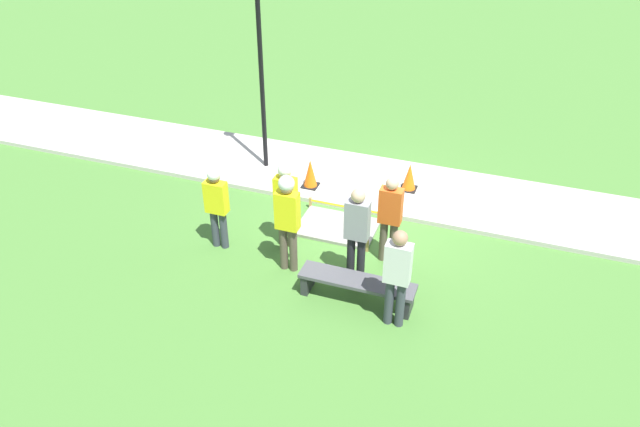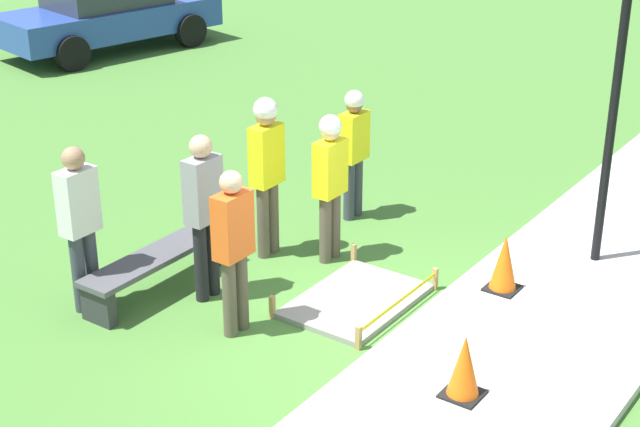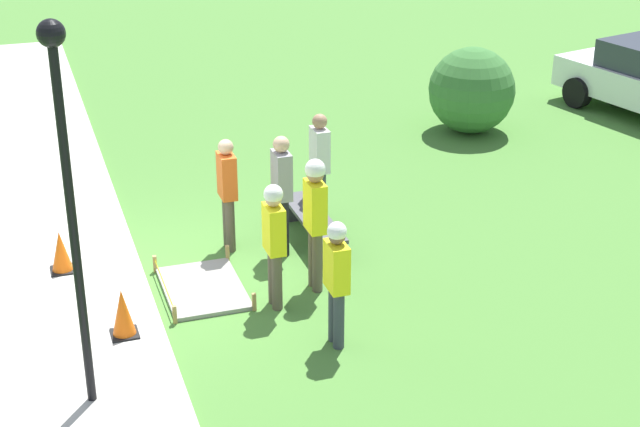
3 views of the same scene
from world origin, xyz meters
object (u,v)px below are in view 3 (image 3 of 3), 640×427
worker_trainee (315,212)px  traffic_cone_far_patch (123,313)px  traffic_cone_near_patch (61,252)px  worker_supervisor (274,236)px  park_bench (313,223)px  lamppost_near (66,168)px  bystander_in_white_shirt (282,187)px  bystander_in_orange_shirt (227,188)px  worker_assistant (337,274)px  bystander_in_gray_shirt (320,161)px

worker_trainee → traffic_cone_far_patch: bearing=-77.6°
traffic_cone_far_patch → worker_trainee: worker_trainee is taller
worker_trainee → traffic_cone_near_patch: bearing=-113.4°
traffic_cone_near_patch → worker_supervisor: (1.72, 2.61, 0.64)m
park_bench → lamppost_near: 5.51m
park_bench → worker_supervisor: (1.69, -1.08, 0.71)m
bystander_in_white_shirt → lamppost_near: 4.73m
bystander_in_white_shirt → traffic_cone_far_patch: bearing=-55.2°
bystander_in_orange_shirt → bystander_in_white_shirt: bearing=61.6°
traffic_cone_far_patch → worker_assistant: bearing=70.7°
park_bench → worker_trainee: worker_trainee is taller
bystander_in_gray_shirt → park_bench: bearing=-25.4°
traffic_cone_far_patch → bystander_in_white_shirt: 3.20m
worker_trainee → bystander_in_gray_shirt: bearing=160.2°
bystander_in_white_shirt → lamppost_near: (3.06, -3.11, 1.82)m
traffic_cone_far_patch → lamppost_near: (1.27, -0.54, 2.45)m
park_bench → lamppost_near: bearing=-48.3°
traffic_cone_far_patch → bystander_in_white_shirt: bystander_in_white_shirt is taller
traffic_cone_near_patch → bystander_in_gray_shirt: (-0.68, 4.03, 0.62)m
traffic_cone_near_patch → bystander_in_white_shirt: bystander_in_white_shirt is taller
worker_supervisor → bystander_in_gray_shirt: (-2.40, 1.41, -0.02)m
bystander_in_gray_shirt → bystander_in_white_shirt: 1.25m
worker_supervisor → worker_assistant: (1.16, 0.45, -0.06)m
traffic_cone_far_patch → worker_trainee: 2.85m
traffic_cone_far_patch → worker_supervisor: (-0.29, 2.03, 0.62)m
bystander_in_orange_shirt → bystander_in_white_shirt: (0.39, 0.72, 0.07)m
park_bench → bystander_in_gray_shirt: bearing=154.6°
worker_assistant → bystander_in_white_shirt: size_ratio=0.91×
traffic_cone_near_patch → park_bench: (0.03, 3.69, -0.08)m
park_bench → bystander_in_white_shirt: bearing=-70.6°
worker_trainee → worker_assistant: bearing=-8.0°
park_bench → worker_trainee: 1.67m
traffic_cone_near_patch → worker_assistant: 4.25m
worker_trainee → bystander_in_gray_shirt: (-2.09, 0.76, -0.14)m
worker_trainee → bystander_in_gray_shirt: size_ratio=1.07×
park_bench → worker_assistant: size_ratio=1.17×
worker_supervisor → lamppost_near: 3.52m
traffic_cone_near_patch → worker_supervisor: bearing=56.6°
worker_trainee → bystander_in_orange_shirt: bearing=-152.3°
park_bench → traffic_cone_near_patch: bearing=-90.5°
worker_trainee → lamppost_near: (1.87, -3.23, 1.71)m
traffic_cone_far_patch → worker_assistant: 2.69m
traffic_cone_near_patch → bystander_in_gray_shirt: bystander_in_gray_shirt is taller
bystander_in_gray_shirt → worker_supervisor: bearing=-30.5°
traffic_cone_near_patch → bystander_in_white_shirt: bearing=86.0°
bystander_in_white_shirt → worker_assistant: bearing=-2.0°
bystander_in_white_shirt → bystander_in_orange_shirt: bearing=-118.4°
traffic_cone_near_patch → traffic_cone_far_patch: bearing=16.1°
traffic_cone_near_patch → bystander_in_orange_shirt: size_ratio=0.35×
bystander_in_orange_shirt → lamppost_near: bearing=-34.8°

